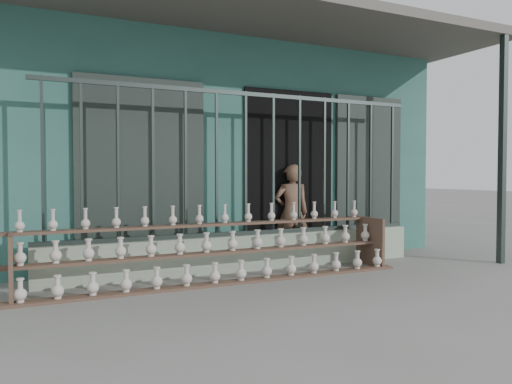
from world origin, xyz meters
name	(u,v)px	position (x,y,z in m)	size (l,w,h in m)	color
ground	(298,292)	(0.00, 0.00, 0.00)	(60.00, 60.00, 0.00)	slate
workshop_building	(178,152)	(0.00, 4.23, 1.62)	(7.40, 6.60, 3.21)	#2D6057
parapet_wall	(246,252)	(0.00, 1.30, 0.23)	(5.00, 0.20, 0.45)	#9CAF96
security_fence	(246,164)	(0.00, 1.30, 1.35)	(5.00, 0.04, 1.80)	#283330
shelf_rack	(220,249)	(-0.51, 0.88, 0.36)	(4.50, 0.68, 0.85)	brown
elderly_woman	(292,213)	(0.88, 1.66, 0.68)	(0.49, 0.32, 1.35)	brown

